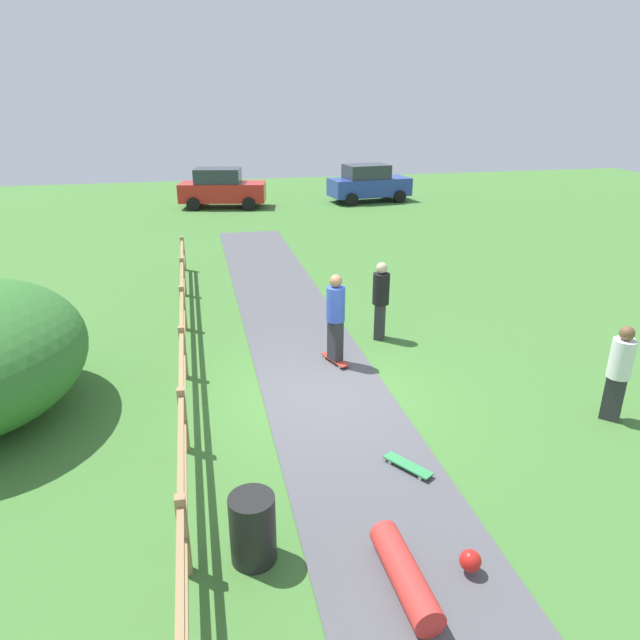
# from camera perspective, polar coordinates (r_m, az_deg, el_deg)

# --- Properties ---
(ground_plane) EXTENTS (60.00, 60.00, 0.00)m
(ground_plane) POSITION_cam_1_polar(r_m,az_deg,el_deg) (10.90, 0.62, -7.40)
(ground_plane) COLOR #427533
(asphalt_path) EXTENTS (2.40, 28.00, 0.02)m
(asphalt_path) POSITION_cam_1_polar(r_m,az_deg,el_deg) (10.89, 0.62, -7.36)
(asphalt_path) COLOR #515156
(asphalt_path) RESTS_ON ground_plane
(wooden_fence) EXTENTS (0.12, 18.12, 1.10)m
(wooden_fence) POSITION_cam_1_polar(r_m,az_deg,el_deg) (10.37, -13.56, -5.49)
(wooden_fence) COLOR #997A51
(wooden_fence) RESTS_ON ground_plane
(trash_bin) EXTENTS (0.56, 0.56, 0.90)m
(trash_bin) POSITION_cam_1_polar(r_m,az_deg,el_deg) (7.31, -6.74, -20.00)
(trash_bin) COLOR black
(trash_bin) RESTS_ON ground_plane
(skater_riding) EXTENTS (0.48, 0.82, 1.93)m
(skater_riding) POSITION_cam_1_polar(r_m,az_deg,el_deg) (11.63, 1.56, 0.56)
(skater_riding) COLOR #B23326
(skater_riding) RESTS_ON asphalt_path
(skater_fallen) EXTENTS (1.16, 1.42, 0.36)m
(skater_fallen) POSITION_cam_1_polar(r_m,az_deg,el_deg) (7.19, 9.06, -23.72)
(skater_fallen) COLOR red
(skater_fallen) RESTS_ON asphalt_path
(skateboard_loose) EXTENTS (0.60, 0.78, 0.08)m
(skateboard_loose) POSITION_cam_1_polar(r_m,az_deg,el_deg) (8.95, 8.78, -14.17)
(skateboard_loose) COLOR #338C4C
(skateboard_loose) RESTS_ON asphalt_path
(bystander_black) EXTENTS (0.52, 0.52, 1.83)m
(bystander_black) POSITION_cam_1_polar(r_m,az_deg,el_deg) (13.00, 6.09, 2.30)
(bystander_black) COLOR #2D2D33
(bystander_black) RESTS_ON ground_plane
(bystander_white) EXTENTS (0.54, 0.54, 1.75)m
(bystander_white) POSITION_cam_1_polar(r_m,az_deg,el_deg) (10.91, 27.74, -4.37)
(bystander_white) COLOR #2D2D33
(bystander_white) RESTS_ON ground_plane
(parked_car_blue) EXTENTS (4.37, 2.39, 1.92)m
(parked_car_blue) POSITION_cam_1_polar(r_m,az_deg,el_deg) (30.86, 4.88, 13.47)
(parked_car_blue) COLOR #283D99
(parked_car_blue) RESTS_ON ground_plane
(parked_car_red) EXTENTS (4.45, 2.61, 1.92)m
(parked_car_red) POSITION_cam_1_polar(r_m,az_deg,el_deg) (29.52, -9.81, 12.87)
(parked_car_red) COLOR red
(parked_car_red) RESTS_ON ground_plane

